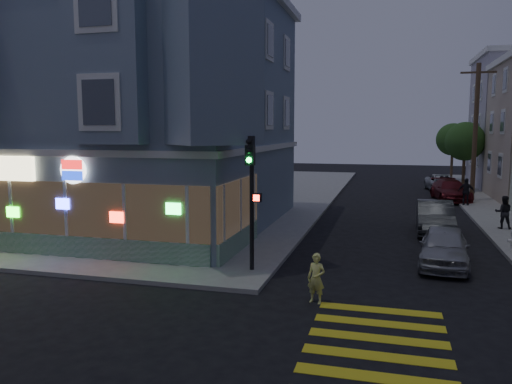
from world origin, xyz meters
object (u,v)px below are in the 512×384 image
at_px(parked_car_a, 444,247).
at_px(street_tree_far, 453,140).
at_px(utility_pole, 475,130).
at_px(running_child, 316,278).
at_px(parked_car_d, 443,183).
at_px(pedestrian_a, 504,212).
at_px(parked_car_b, 435,218).
at_px(pedestrian_b, 466,192).
at_px(traffic_signal, 251,180).
at_px(parked_car_c, 450,190).
at_px(street_tree_near, 465,142).

bearing_deg(parked_car_a, street_tree_far, 89.16).
height_order(utility_pole, parked_car_a, utility_pole).
relative_size(running_child, parked_car_d, 0.30).
bearing_deg(street_tree_far, pedestrian_a, -90.63).
relative_size(utility_pole, parked_car_b, 1.96).
bearing_deg(parked_car_a, pedestrian_b, 85.37).
bearing_deg(parked_car_d, traffic_signal, -114.34).
distance_m(running_child, parked_car_c, 23.47).
distance_m(street_tree_near, parked_car_b, 17.96).
bearing_deg(parked_car_b, street_tree_far, 83.67).
distance_m(parked_car_a, parked_car_b, 5.88).
bearing_deg(street_tree_near, utility_pole, -91.91).
bearing_deg(traffic_signal, street_tree_near, 69.76).
height_order(street_tree_near, pedestrian_a, street_tree_near).
bearing_deg(street_tree_near, parked_car_c, -105.27).
relative_size(pedestrian_a, parked_car_b, 0.34).
relative_size(pedestrian_b, parked_car_a, 0.41).
bearing_deg(utility_pole, pedestrian_a, -90.36).
distance_m(utility_pole, parked_car_b, 12.47).
bearing_deg(parked_car_a, utility_pole, 84.56).
xyz_separation_m(utility_pole, pedestrian_b, (-0.70, -2.46, -3.80)).
xyz_separation_m(pedestrian_b, parked_car_a, (-2.70, -14.75, -0.29)).
bearing_deg(parked_car_a, traffic_signal, -150.30).
height_order(pedestrian_b, parked_car_c, pedestrian_b).
bearing_deg(pedestrian_b, street_tree_far, -76.53).
height_order(parked_car_a, parked_car_d, parked_car_a).
height_order(parked_car_a, parked_car_b, parked_car_b).
distance_m(parked_car_a, parked_car_d, 23.02).
bearing_deg(pedestrian_b, street_tree_near, -79.47).
relative_size(street_tree_near, pedestrian_a, 3.35).
bearing_deg(traffic_signal, street_tree_far, 74.38).
height_order(parked_car_b, traffic_signal, traffic_signal).
bearing_deg(pedestrian_a, running_child, 62.76).
distance_m(utility_pole, parked_car_a, 18.02).
distance_m(pedestrian_a, pedestrian_b, 7.60).
xyz_separation_m(utility_pole, running_child, (-7.25, -22.20, -4.09)).
relative_size(utility_pole, pedestrian_a, 5.70).
xyz_separation_m(utility_pole, street_tree_near, (0.20, 6.00, -0.86)).
bearing_deg(pedestrian_b, running_child, 88.24).
bearing_deg(traffic_signal, utility_pole, 64.73).
relative_size(utility_pole, parked_car_c, 1.84).
xyz_separation_m(street_tree_near, parked_car_a, (-3.60, -23.21, -3.23)).
relative_size(pedestrian_a, parked_car_a, 0.38).
bearing_deg(parked_car_d, street_tree_near, 4.88).
distance_m(pedestrian_b, parked_car_b, 9.24).
xyz_separation_m(parked_car_b, traffic_signal, (-6.49, -8.69, 2.45)).
bearing_deg(running_child, parked_car_c, 90.18).
distance_m(utility_pole, traffic_signal, 22.33).
height_order(utility_pole, street_tree_far, utility_pole).
bearing_deg(parked_car_b, parked_car_c, 82.07).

